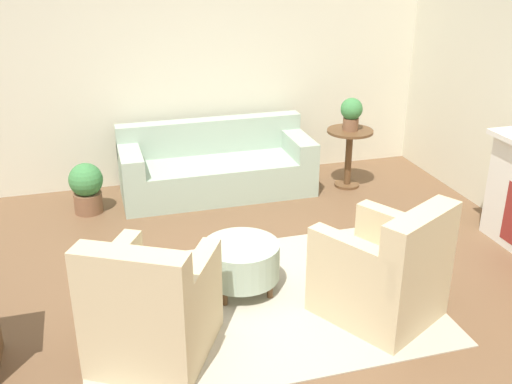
% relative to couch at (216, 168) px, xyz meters
% --- Properties ---
extents(ground_plane, '(16.00, 16.00, 0.00)m').
position_rel_couch_xyz_m(ground_plane, '(-0.19, -2.39, -0.30)').
color(ground_plane, brown).
extents(wall_back, '(9.81, 0.12, 2.80)m').
position_rel_couch_xyz_m(wall_back, '(-0.19, 0.58, 1.10)').
color(wall_back, beige).
rests_on(wall_back, ground_plane).
extents(rug, '(2.82, 2.04, 0.01)m').
position_rel_couch_xyz_m(rug, '(-0.19, -2.39, -0.29)').
color(rug, '#B2A893').
rests_on(rug, ground_plane).
extents(couch, '(2.21, 0.87, 0.81)m').
position_rel_couch_xyz_m(couch, '(0.00, 0.00, 0.00)').
color(couch, '#9EB29E').
rests_on(couch, ground_plane).
extents(armchair_left, '(1.08, 1.11, 0.98)m').
position_rel_couch_xyz_m(armchair_left, '(-1.10, -2.84, 0.08)').
color(armchair_left, '#C6B289').
rests_on(armchair_left, rug).
extents(armchair_right, '(1.08, 1.11, 0.98)m').
position_rel_couch_xyz_m(armchair_right, '(0.71, -2.84, 0.08)').
color(armchair_right, '#C6B289').
rests_on(armchair_right, rug).
extents(ottoman_table, '(0.65, 0.65, 0.43)m').
position_rel_couch_xyz_m(ottoman_table, '(-0.27, -2.17, -0.02)').
color(ottoman_table, '#9EB29E').
rests_on(ottoman_table, rug).
extents(side_table, '(0.54, 0.54, 0.71)m').
position_rel_couch_xyz_m(side_table, '(1.56, -0.26, 0.18)').
color(side_table, brown).
rests_on(side_table, ground_plane).
extents(potted_plant_on_side_table, '(0.26, 0.26, 0.38)m').
position_rel_couch_xyz_m(potted_plant_on_side_table, '(1.56, -0.26, 0.62)').
color(potted_plant_on_side_table, brown).
rests_on(potted_plant_on_side_table, side_table).
extents(potted_plant_floor, '(0.37, 0.37, 0.56)m').
position_rel_couch_xyz_m(potted_plant_floor, '(-1.48, -0.17, 0.00)').
color(potted_plant_floor, brown).
rests_on(potted_plant_floor, ground_plane).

